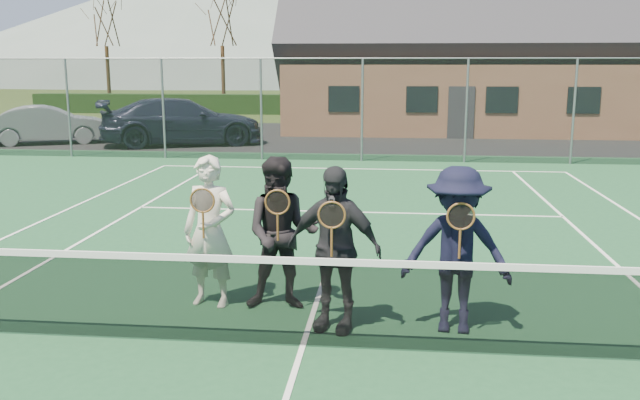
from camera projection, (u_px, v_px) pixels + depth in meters
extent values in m
plane|color=#324518|center=(369.00, 138.00, 26.43)|extent=(220.00, 220.00, 0.00)
cube|color=#1C4C2B|center=(303.00, 347.00, 6.93)|extent=(30.00, 30.00, 0.02)
cube|color=black|center=(268.00, 136.00, 26.83)|extent=(40.00, 12.00, 0.01)
cube|color=black|center=(376.00, 105.00, 38.01)|extent=(40.00, 1.20, 1.10)
cone|color=slate|center=(218.00, 21.00, 100.30)|extent=(110.00, 110.00, 18.00)
cone|color=slate|center=(530.00, 4.00, 95.28)|extent=(120.00, 120.00, 22.00)
imported|color=#92959A|center=(48.00, 125.00, 24.35)|extent=(4.38, 3.06, 1.37)
imported|color=black|center=(182.00, 122.00, 23.95)|extent=(6.15, 4.16, 1.65)
cube|color=white|center=(359.00, 169.00, 18.51)|extent=(10.97, 0.06, 0.01)
cube|color=white|center=(345.00, 212.00, 13.17)|extent=(8.23, 0.06, 0.01)
cube|color=white|center=(303.00, 346.00, 6.93)|extent=(0.06, 12.80, 0.01)
cube|color=black|center=(302.00, 304.00, 6.84)|extent=(11.60, 0.02, 0.88)
cube|color=white|center=(302.00, 261.00, 6.75)|extent=(11.60, 0.03, 0.07)
cylinder|color=slate|center=(68.00, 108.00, 20.71)|extent=(0.07, 0.07, 3.00)
cylinder|color=slate|center=(163.00, 109.00, 20.41)|extent=(0.07, 0.07, 3.00)
cylinder|color=slate|center=(261.00, 110.00, 20.10)|extent=(0.07, 0.07, 3.00)
cylinder|color=slate|center=(362.00, 111.00, 19.79)|extent=(0.07, 0.07, 3.00)
cylinder|color=slate|center=(466.00, 111.00, 19.48)|extent=(0.07, 0.07, 3.00)
cylinder|color=slate|center=(574.00, 112.00, 19.18)|extent=(0.07, 0.07, 3.00)
cube|color=black|center=(362.00, 111.00, 19.79)|extent=(30.00, 0.03, 3.00)
cylinder|color=slate|center=(363.00, 58.00, 19.49)|extent=(30.00, 0.04, 0.04)
cube|color=#9E6B4C|center=(464.00, 97.00, 29.64)|extent=(15.00, 8.00, 2.80)
cube|color=#2D2D33|center=(461.00, 113.00, 25.85)|extent=(1.00, 0.06, 2.00)
cube|color=black|center=(344.00, 99.00, 26.21)|extent=(1.20, 0.06, 1.00)
cube|color=black|center=(422.00, 99.00, 25.90)|extent=(1.20, 0.06, 1.00)
cube|color=black|center=(502.00, 100.00, 25.59)|extent=(1.20, 0.06, 1.00)
cube|color=black|center=(584.00, 100.00, 25.29)|extent=(1.20, 0.06, 1.00)
cylinder|color=#342313|center=(108.00, 79.00, 40.35)|extent=(0.22, 0.22, 3.85)
cylinder|color=#3B2515|center=(223.00, 79.00, 39.64)|extent=(0.22, 0.22, 3.85)
cylinder|color=#361F13|center=(412.00, 80.00, 38.51)|extent=(0.22, 0.22, 3.85)
cylinder|color=#362413|center=(594.00, 80.00, 37.48)|extent=(0.22, 0.22, 3.85)
imported|color=silver|center=(210.00, 232.00, 7.97)|extent=(0.73, 0.55, 1.80)
torus|color=brown|center=(202.00, 200.00, 7.62)|extent=(0.29, 0.02, 0.29)
cylinder|color=black|center=(202.00, 200.00, 7.62)|extent=(0.25, 0.00, 0.25)
cylinder|color=brown|center=(203.00, 225.00, 7.67)|extent=(0.03, 0.03, 0.32)
imported|color=black|center=(282.00, 234.00, 7.87)|extent=(0.92, 0.74, 1.80)
torus|color=brown|center=(277.00, 202.00, 7.52)|extent=(0.29, 0.02, 0.29)
cylinder|color=black|center=(277.00, 202.00, 7.52)|extent=(0.25, 0.00, 0.25)
cylinder|color=brown|center=(278.00, 227.00, 7.58)|extent=(0.03, 0.03, 0.32)
imported|color=black|center=(334.00, 249.00, 7.24)|extent=(1.13, 0.70, 1.80)
torus|color=brown|center=(332.00, 215.00, 6.89)|extent=(0.29, 0.02, 0.29)
cylinder|color=black|center=(332.00, 215.00, 6.89)|extent=(0.25, 0.00, 0.25)
cylinder|color=brown|center=(332.00, 242.00, 6.94)|extent=(0.03, 0.03, 0.32)
imported|color=black|center=(457.00, 250.00, 7.17)|extent=(1.23, 0.79, 1.80)
torus|color=brown|center=(461.00, 216.00, 6.83)|extent=(0.29, 0.02, 0.29)
cylinder|color=black|center=(461.00, 216.00, 6.83)|extent=(0.25, 0.00, 0.25)
cylinder|color=brown|center=(460.00, 243.00, 6.88)|extent=(0.03, 0.03, 0.32)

